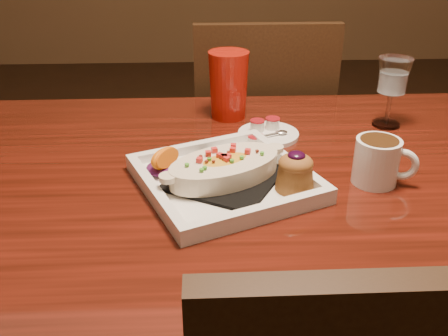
{
  "coord_description": "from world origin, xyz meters",
  "views": [
    {
      "loc": [
        -0.18,
        -0.82,
        1.2
      ],
      "look_at": [
        -0.14,
        -0.0,
        0.77
      ],
      "focal_mm": 40.0,
      "sensor_mm": 36.0,
      "label": 1
    }
  ],
  "objects_px": {
    "table": "(296,219)",
    "plate": "(231,173)",
    "coffee_mug": "(378,160)",
    "goblet": "(393,80)",
    "red_tumbler": "(229,85)",
    "saucer": "(267,132)",
    "chair_far": "(259,149)"
  },
  "relations": [
    {
      "from": "plate",
      "to": "goblet",
      "type": "distance_m",
      "value": 0.47
    },
    {
      "from": "red_tumbler",
      "to": "plate",
      "type": "bearing_deg",
      "value": -92.53
    },
    {
      "from": "chair_far",
      "to": "coffee_mug",
      "type": "relative_size",
      "value": 8.26
    },
    {
      "from": "plate",
      "to": "red_tumbler",
      "type": "height_order",
      "value": "red_tumbler"
    },
    {
      "from": "table",
      "to": "red_tumbler",
      "type": "relative_size",
      "value": 9.47
    },
    {
      "from": "table",
      "to": "goblet",
      "type": "bearing_deg",
      "value": 43.69
    },
    {
      "from": "saucer",
      "to": "red_tumbler",
      "type": "bearing_deg",
      "value": 123.38
    },
    {
      "from": "plate",
      "to": "saucer",
      "type": "xyz_separation_m",
      "value": [
        0.09,
        0.22,
        -0.02
      ]
    },
    {
      "from": "table",
      "to": "chair_far",
      "type": "height_order",
      "value": "chair_far"
    },
    {
      "from": "table",
      "to": "red_tumbler",
      "type": "bearing_deg",
      "value": 110.92
    },
    {
      "from": "chair_far",
      "to": "coffee_mug",
      "type": "distance_m",
      "value": 0.73
    },
    {
      "from": "table",
      "to": "plate",
      "type": "xyz_separation_m",
      "value": [
        -0.13,
        -0.03,
        0.12
      ]
    },
    {
      "from": "plate",
      "to": "chair_far",
      "type": "bearing_deg",
      "value": 55.51
    },
    {
      "from": "table",
      "to": "red_tumbler",
      "type": "distance_m",
      "value": 0.37
    },
    {
      "from": "goblet",
      "to": "saucer",
      "type": "height_order",
      "value": "goblet"
    },
    {
      "from": "red_tumbler",
      "to": "goblet",
      "type": "bearing_deg",
      "value": -11.02
    },
    {
      "from": "table",
      "to": "goblet",
      "type": "xyz_separation_m",
      "value": [
        0.25,
        0.24,
        0.21
      ]
    },
    {
      "from": "chair_far",
      "to": "coffee_mug",
      "type": "xyz_separation_m",
      "value": [
        0.14,
        -0.66,
        0.29
      ]
    },
    {
      "from": "chair_far",
      "to": "red_tumbler",
      "type": "xyz_separation_m",
      "value": [
        -0.12,
        -0.32,
        0.32
      ]
    },
    {
      "from": "plate",
      "to": "coffee_mug",
      "type": "relative_size",
      "value": 3.32
    },
    {
      "from": "coffee_mug",
      "to": "saucer",
      "type": "distance_m",
      "value": 0.28
    },
    {
      "from": "coffee_mug",
      "to": "red_tumbler",
      "type": "height_order",
      "value": "red_tumbler"
    },
    {
      "from": "table",
      "to": "coffee_mug",
      "type": "height_order",
      "value": "coffee_mug"
    },
    {
      "from": "table",
      "to": "coffee_mug",
      "type": "xyz_separation_m",
      "value": [
        0.14,
        -0.03,
        0.14
      ]
    },
    {
      "from": "table",
      "to": "red_tumbler",
      "type": "xyz_separation_m",
      "value": [
        -0.12,
        0.31,
        0.18
      ]
    },
    {
      "from": "table",
      "to": "plate",
      "type": "distance_m",
      "value": 0.18
    },
    {
      "from": "coffee_mug",
      "to": "chair_far",
      "type": "bearing_deg",
      "value": 120.43
    },
    {
      "from": "coffee_mug",
      "to": "goblet",
      "type": "relative_size",
      "value": 0.71
    },
    {
      "from": "goblet",
      "to": "saucer",
      "type": "xyz_separation_m",
      "value": [
        -0.28,
        -0.05,
        -0.1
      ]
    },
    {
      "from": "chair_far",
      "to": "plate",
      "type": "distance_m",
      "value": 0.73
    },
    {
      "from": "coffee_mug",
      "to": "red_tumbler",
      "type": "distance_m",
      "value": 0.42
    },
    {
      "from": "goblet",
      "to": "chair_far",
      "type": "bearing_deg",
      "value": 121.99
    }
  ]
}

